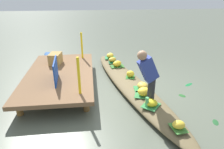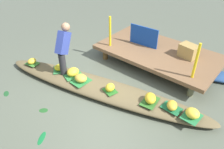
{
  "view_description": "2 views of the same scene",
  "coord_description": "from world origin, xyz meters",
  "px_view_note": "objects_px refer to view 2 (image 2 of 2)",
  "views": [
    {
      "loc": [
        -4.7,
        1.06,
        2.57
      ],
      "look_at": [
        0.32,
        0.5,
        0.33
      ],
      "focal_mm": 31.8,
      "sensor_mm": 36.0,
      "label": 1
    },
    {
      "loc": [
        2.79,
        -2.92,
        3.31
      ],
      "look_at": [
        0.14,
        0.28,
        0.4
      ],
      "focal_mm": 35.62,
      "sensor_mm": 36.0,
      "label": 2
    }
  ],
  "objects_px": {
    "banana_bunch_0": "(73,72)",
    "banana_bunch_2": "(150,98)",
    "banana_bunch_7": "(193,113)",
    "banana_bunch_5": "(60,67)",
    "banana_bunch_4": "(110,87)",
    "vendor_boat": "(100,88)",
    "banana_bunch_6": "(172,105)",
    "market_banner": "(144,36)",
    "banana_bunch_3": "(32,61)",
    "banana_bunch_1": "(81,78)",
    "water_bottle": "(62,64)",
    "vendor_person": "(63,47)",
    "produce_crate": "(188,51)"
  },
  "relations": [
    {
      "from": "banana_bunch_2",
      "to": "banana_bunch_7",
      "type": "xyz_separation_m",
      "value": [
        0.84,
        0.14,
        0.0
      ]
    },
    {
      "from": "banana_bunch_5",
      "to": "banana_bunch_7",
      "type": "relative_size",
      "value": 1.01
    },
    {
      "from": "banana_bunch_3",
      "to": "banana_bunch_6",
      "type": "height_order",
      "value": "banana_bunch_6"
    },
    {
      "from": "banana_bunch_0",
      "to": "banana_bunch_2",
      "type": "xyz_separation_m",
      "value": [
        1.93,
        0.37,
        -0.01
      ]
    },
    {
      "from": "banana_bunch_4",
      "to": "banana_bunch_5",
      "type": "distance_m",
      "value": 1.51
    },
    {
      "from": "water_bottle",
      "to": "banana_bunch_2",
      "type": "bearing_deg",
      "value": 7.38
    },
    {
      "from": "vendor_boat",
      "to": "market_banner",
      "type": "height_order",
      "value": "market_banner"
    },
    {
      "from": "produce_crate",
      "to": "banana_bunch_6",
      "type": "bearing_deg",
      "value": -74.16
    },
    {
      "from": "banana_bunch_1",
      "to": "banana_bunch_3",
      "type": "bearing_deg",
      "value": -170.07
    },
    {
      "from": "banana_bunch_1",
      "to": "banana_bunch_7",
      "type": "height_order",
      "value": "banana_bunch_7"
    },
    {
      "from": "banana_bunch_7",
      "to": "vendor_person",
      "type": "xyz_separation_m",
      "value": [
        -3.03,
        -0.49,
        0.59
      ]
    },
    {
      "from": "banana_bunch_0",
      "to": "banana_bunch_7",
      "type": "distance_m",
      "value": 2.82
    },
    {
      "from": "market_banner",
      "to": "banana_bunch_7",
      "type": "bearing_deg",
      "value": -40.22
    },
    {
      "from": "banana_bunch_5",
      "to": "banana_bunch_4",
      "type": "bearing_deg",
      "value": 5.81
    },
    {
      "from": "banana_bunch_2",
      "to": "produce_crate",
      "type": "height_order",
      "value": "produce_crate"
    },
    {
      "from": "vendor_boat",
      "to": "banana_bunch_6",
      "type": "bearing_deg",
      "value": -1.46
    },
    {
      "from": "banana_bunch_2",
      "to": "vendor_person",
      "type": "height_order",
      "value": "vendor_person"
    },
    {
      "from": "banana_bunch_4",
      "to": "market_banner",
      "type": "xyz_separation_m",
      "value": [
        -0.44,
        1.96,
        0.37
      ]
    },
    {
      "from": "vendor_boat",
      "to": "vendor_person",
      "type": "distance_m",
      "value": 1.28
    },
    {
      "from": "banana_bunch_4",
      "to": "produce_crate",
      "type": "height_order",
      "value": "produce_crate"
    },
    {
      "from": "banana_bunch_6",
      "to": "market_banner",
      "type": "height_order",
      "value": "market_banner"
    },
    {
      "from": "banana_bunch_3",
      "to": "banana_bunch_2",
      "type": "bearing_deg",
      "value": 12.36
    },
    {
      "from": "banana_bunch_4",
      "to": "banana_bunch_3",
      "type": "bearing_deg",
      "value": -169.34
    },
    {
      "from": "banana_bunch_5",
      "to": "banana_bunch_1",
      "type": "bearing_deg",
      "value": -0.57
    },
    {
      "from": "market_banner",
      "to": "banana_bunch_0",
      "type": "bearing_deg",
      "value": -110.83
    },
    {
      "from": "banana_bunch_1",
      "to": "banana_bunch_2",
      "type": "relative_size",
      "value": 0.97
    },
    {
      "from": "banana_bunch_7",
      "to": "banana_bunch_2",
      "type": "bearing_deg",
      "value": -170.63
    },
    {
      "from": "vendor_boat",
      "to": "market_banner",
      "type": "bearing_deg",
      "value": 79.9
    },
    {
      "from": "banana_bunch_2",
      "to": "produce_crate",
      "type": "distance_m",
      "value": 1.92
    },
    {
      "from": "banana_bunch_1",
      "to": "produce_crate",
      "type": "height_order",
      "value": "produce_crate"
    },
    {
      "from": "banana_bunch_5",
      "to": "vendor_person",
      "type": "distance_m",
      "value": 0.64
    },
    {
      "from": "banana_bunch_3",
      "to": "banana_bunch_7",
      "type": "height_order",
      "value": "banana_bunch_7"
    },
    {
      "from": "banana_bunch_4",
      "to": "water_bottle",
      "type": "distance_m",
      "value": 1.54
    },
    {
      "from": "banana_bunch_2",
      "to": "water_bottle",
      "type": "height_order",
      "value": "water_bottle"
    },
    {
      "from": "vendor_boat",
      "to": "vendor_person",
      "type": "bearing_deg",
      "value": 173.69
    },
    {
      "from": "vendor_boat",
      "to": "banana_bunch_4",
      "type": "height_order",
      "value": "banana_bunch_4"
    },
    {
      "from": "banana_bunch_4",
      "to": "banana_bunch_7",
      "type": "xyz_separation_m",
      "value": [
        1.71,
        0.4,
        -0.0
      ]
    },
    {
      "from": "banana_bunch_0",
      "to": "banana_bunch_7",
      "type": "height_order",
      "value": "banana_bunch_0"
    },
    {
      "from": "banana_bunch_4",
      "to": "banana_bunch_2",
      "type": "bearing_deg",
      "value": 16.74
    },
    {
      "from": "banana_bunch_0",
      "to": "banana_bunch_1",
      "type": "xyz_separation_m",
      "value": [
        0.32,
        -0.05,
        -0.01
      ]
    },
    {
      "from": "banana_bunch_3",
      "to": "banana_bunch_6",
      "type": "relative_size",
      "value": 0.83
    },
    {
      "from": "banana_bunch_2",
      "to": "banana_bunch_5",
      "type": "height_order",
      "value": "banana_bunch_2"
    },
    {
      "from": "banana_bunch_1",
      "to": "banana_bunch_3",
      "type": "height_order",
      "value": "banana_bunch_1"
    },
    {
      "from": "banana_bunch_0",
      "to": "banana_bunch_4",
      "type": "bearing_deg",
      "value": 6.15
    },
    {
      "from": "banana_bunch_6",
      "to": "produce_crate",
      "type": "xyz_separation_m",
      "value": [
        -0.51,
        1.79,
        0.28
      ]
    },
    {
      "from": "banana_bunch_0",
      "to": "banana_bunch_4",
      "type": "height_order",
      "value": "banana_bunch_0"
    },
    {
      "from": "vendor_person",
      "to": "market_banner",
      "type": "distance_m",
      "value": 2.25
    },
    {
      "from": "banana_bunch_1",
      "to": "water_bottle",
      "type": "height_order",
      "value": "water_bottle"
    },
    {
      "from": "banana_bunch_1",
      "to": "water_bottle",
      "type": "xyz_separation_m",
      "value": [
        -0.79,
        0.11,
        0.02
      ]
    },
    {
      "from": "banana_bunch_2",
      "to": "vendor_person",
      "type": "relative_size",
      "value": 0.26
    }
  ]
}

